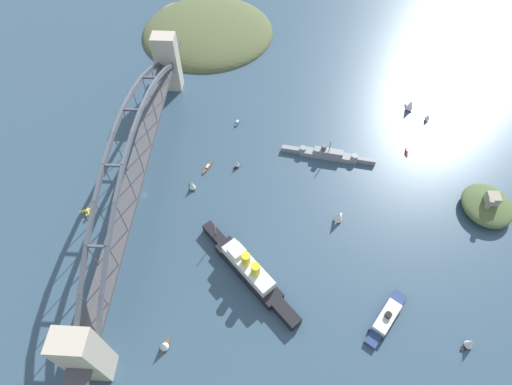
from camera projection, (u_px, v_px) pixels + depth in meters
name	position (u px, v px, depth m)	size (l,w,h in m)	color
ground_plane	(144.00, 194.00, 295.22)	(1400.00, 1400.00, 0.00)	#334C60
harbor_arch_bridge	(136.00, 170.00, 273.44)	(294.28, 18.41, 62.12)	#BCB29E
headland_west_shore	(206.00, 32.00, 411.87)	(127.41, 128.21, 26.06)	#515B38
ocean_liner	(249.00, 270.00, 254.03)	(68.47, 64.87, 21.68)	black
naval_cruiser	(327.00, 154.00, 313.30)	(14.19, 70.26, 17.37)	gray
harbor_ferry_steamer	(386.00, 317.00, 240.34)	(36.02, 28.32, 8.62)	navy
fort_island_mid_harbor	(487.00, 205.00, 283.48)	(37.10, 34.09, 17.15)	#4C6038
seaplane_taxiing_near_bridge	(88.00, 211.00, 284.35)	(8.03, 10.41, 4.75)	#B7B7B2
small_boat_0	(428.00, 117.00, 336.52)	(6.66, 3.88, 6.84)	silver
small_boat_1	(407.00, 152.00, 317.80)	(8.29, 1.96, 2.35)	#B2231E
small_boat_2	(339.00, 216.00, 278.29)	(9.71, 7.67, 11.13)	silver
small_boat_3	(207.00, 167.00, 308.66)	(11.93, 6.27, 2.17)	brown
small_boat_4	(410.00, 105.00, 342.01)	(9.81, 6.75, 11.46)	#B2231E
small_boat_5	(470.00, 343.00, 230.36)	(6.96, 8.08, 8.98)	black
small_boat_6	(164.00, 345.00, 229.77)	(8.72, 6.17, 9.07)	brown
small_boat_7	(237.00, 164.00, 307.60)	(5.51, 5.29, 6.87)	black
small_boat_8	(237.00, 123.00, 336.24)	(9.09, 3.93, 2.15)	#234C8C
small_boat_9	(192.00, 185.00, 295.16)	(7.65, 6.18, 8.11)	#2D6B3D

